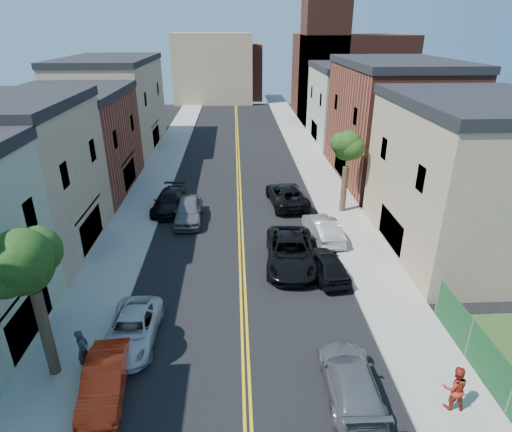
{
  "coord_description": "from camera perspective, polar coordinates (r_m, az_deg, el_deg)",
  "views": [
    {
      "loc": [
        -0.26,
        0.14,
        13.28
      ],
      "look_at": [
        0.99,
        25.17,
        2.0
      ],
      "focal_mm": 29.89,
      "sensor_mm": 36.0,
      "label": 1
    }
  ],
  "objects": [
    {
      "name": "sidewalk_left",
      "position": [
        42.68,
        -13.08,
        5.57
      ],
      "size": [
        3.2,
        100.0,
        0.15
      ],
      "primitive_type": "cube",
      "color": "gray",
      "rests_on": "ground"
    },
    {
      "name": "sidewalk_right",
      "position": [
        42.78,
        8.34,
        5.99
      ],
      "size": [
        3.2,
        100.0,
        0.15
      ],
      "primitive_type": "cube",
      "color": "gray",
      "rests_on": "ground"
    },
    {
      "name": "curb_left",
      "position": [
        42.4,
        -10.74,
        5.65
      ],
      "size": [
        0.3,
        100.0,
        0.15
      ],
      "primitive_type": "cube",
      "color": "gray",
      "rests_on": "ground"
    },
    {
      "name": "curb_right",
      "position": [
        42.48,
        6.0,
        5.98
      ],
      "size": [
        0.3,
        100.0,
        0.15
      ],
      "primitive_type": "cube",
      "color": "gray",
      "rests_on": "ground"
    },
    {
      "name": "bldg_left_tan_near",
      "position": [
        29.73,
        -30.28,
        3.67
      ],
      "size": [
        9.0,
        10.0,
        9.0
      ],
      "primitive_type": "cube",
      "color": "#998466",
      "rests_on": "ground"
    },
    {
      "name": "bldg_left_brick",
      "position": [
        39.51,
        -23.39,
        8.67
      ],
      "size": [
        9.0,
        12.0,
        8.0
      ],
      "primitive_type": "cube",
      "color": "brown",
      "rests_on": "ground"
    },
    {
      "name": "bldg_left_tan_far",
      "position": [
        52.42,
        -18.55,
        13.66
      ],
      "size": [
        9.0,
        16.0,
        9.5
      ],
      "primitive_type": "cube",
      "color": "#998466",
      "rests_on": "ground"
    },
    {
      "name": "bldg_right_tan",
      "position": [
        29.15,
        26.68,
        4.06
      ],
      "size": [
        9.0,
        12.0,
        9.0
      ],
      "primitive_type": "cube",
      "color": "#998466",
      "rests_on": "ground"
    },
    {
      "name": "bldg_right_brick",
      "position": [
        41.3,
        17.78,
        11.54
      ],
      "size": [
        9.0,
        14.0,
        10.0
      ],
      "primitive_type": "cube",
      "color": "brown",
      "rests_on": "ground"
    },
    {
      "name": "bldg_right_palegrn",
      "position": [
        54.54,
        12.74,
        14.13
      ],
      "size": [
        9.0,
        12.0,
        8.5
      ],
      "primitive_type": "cube",
      "color": "gray",
      "rests_on": "ground"
    },
    {
      "name": "church",
      "position": [
        69.22,
        11.66,
        18.76
      ],
      "size": [
        16.2,
        14.2,
        22.6
      ],
      "color": "#4C2319",
      "rests_on": "ground"
    },
    {
      "name": "backdrop_left",
      "position": [
        82.27,
        -5.76,
        19.04
      ],
      "size": [
        14.0,
        8.0,
        12.0
      ],
      "primitive_type": "cube",
      "color": "#998466",
      "rests_on": "ground"
    },
    {
      "name": "backdrop_center",
      "position": [
        86.26,
        -2.81,
        18.69
      ],
      "size": [
        10.0,
        8.0,
        10.0
      ],
      "primitive_type": "cube",
      "color": "brown",
      "rests_on": "ground"
    },
    {
      "name": "tree_left_mid",
      "position": [
        17.18,
        -28.9,
        -1.92
      ],
      "size": [
        5.2,
        5.2,
        9.29
      ],
      "color": "#332719",
      "rests_on": "sidewalk_left"
    },
    {
      "name": "tree_right_far",
      "position": [
        31.87,
        12.3,
        10.03
      ],
      "size": [
        4.4,
        4.4,
        8.03
      ],
      "color": "#332719",
      "rests_on": "sidewalk_right"
    },
    {
      "name": "red_sedan",
      "position": [
        18.62,
        -19.59,
        -20.03
      ],
      "size": [
        1.88,
        4.37,
        1.4
      ],
      "primitive_type": "imported",
      "rotation": [
        0.0,
        0.0,
        0.1
      ],
      "color": "red",
      "rests_on": "ground"
    },
    {
      "name": "white_pickup",
      "position": [
        20.75,
        -16.26,
        -14.39
      ],
      "size": [
        2.27,
        4.77,
        1.31
      ],
      "primitive_type": "imported",
      "rotation": [
        0.0,
        0.0,
        -0.02
      ],
      "color": "silver",
      "rests_on": "ground"
    },
    {
      "name": "grey_car_left",
      "position": [
        31.6,
        -9.05,
        0.71
      ],
      "size": [
        2.13,
        4.95,
        1.67
      ],
      "primitive_type": "imported",
      "rotation": [
        0.0,
        0.0,
        0.03
      ],
      "color": "#595A60",
      "rests_on": "ground"
    },
    {
      "name": "black_car_left",
      "position": [
        33.84,
        -11.56,
        1.98
      ],
      "size": [
        2.56,
        5.32,
        1.49
      ],
      "primitive_type": "imported",
      "rotation": [
        0.0,
        0.0,
        -0.09
      ],
      "color": "black",
      "rests_on": "ground"
    },
    {
      "name": "grey_car_right",
      "position": [
        18.02,
        12.55,
        -20.73
      ],
      "size": [
        2.12,
        4.96,
        1.43
      ],
      "primitive_type": "imported",
      "rotation": [
        0.0,
        0.0,
        3.12
      ],
      "color": "#56595E",
      "rests_on": "ground"
    },
    {
      "name": "black_car_right",
      "position": [
        24.85,
        9.45,
        -6.44
      ],
      "size": [
        2.3,
        4.54,
        1.48
      ],
      "primitive_type": "imported",
      "rotation": [
        0.0,
        0.0,
        3.27
      ],
      "color": "black",
      "rests_on": "ground"
    },
    {
      "name": "silver_car_right",
      "position": [
        28.94,
        8.92,
        -1.69
      ],
      "size": [
        2.21,
        4.87,
        1.55
      ],
      "primitive_type": "imported",
      "rotation": [
        0.0,
        0.0,
        3.27
      ],
      "color": "#A8ABB0",
      "rests_on": "ground"
    },
    {
      "name": "dark_car_right_far",
      "position": [
        34.27,
        4.15,
        2.83
      ],
      "size": [
        3.31,
        6.1,
        1.63
      ],
      "primitive_type": "imported",
      "rotation": [
        0.0,
        0.0,
        3.25
      ],
      "color": "black",
      "rests_on": "ground"
    },
    {
      "name": "black_suv_lane",
      "position": [
        25.64,
        4.62,
        -4.83
      ],
      "size": [
        3.31,
        6.39,
        1.72
      ],
      "primitive_type": "imported",
      "rotation": [
        0.0,
        0.0,
        -0.07
      ],
      "color": "black",
      "rests_on": "ground"
    },
    {
      "name": "pedestrian_left",
      "position": [
        19.7,
        -22.16,
        -16.2
      ],
      "size": [
        0.48,
        0.7,
        1.86
      ],
      "primitive_type": "imported",
      "rotation": [
        0.0,
        0.0,
        1.51
      ],
      "color": "#27272E",
      "rests_on": "sidewalk_left"
    },
    {
      "name": "pedestrian_right",
      "position": [
        18.41,
        25.04,
        -20.11
      ],
      "size": [
        0.98,
        0.8,
        1.86
      ],
      "primitive_type": "imported",
      "rotation": [
        0.0,
        0.0,
        3.02
      ],
      "color": "maroon",
      "rests_on": "sidewalk_right"
    }
  ]
}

